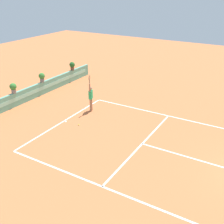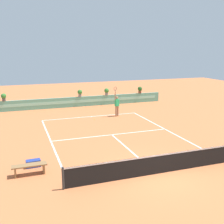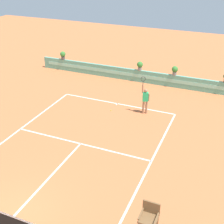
% 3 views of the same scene
% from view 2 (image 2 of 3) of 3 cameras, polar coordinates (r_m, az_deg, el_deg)
% --- Properties ---
extents(ground_plane, '(60.00, 60.00, 0.00)m').
position_cam_2_polar(ground_plane, '(18.65, 0.37, -5.06)').
color(ground_plane, '#C66B3D').
extents(court_lines, '(8.32, 11.94, 0.01)m').
position_cam_2_polar(court_lines, '(19.29, -0.36, -4.42)').
color(court_lines, white).
rests_on(court_lines, ground).
extents(net, '(8.92, 0.10, 1.00)m').
position_cam_2_polar(net, '(13.34, 9.30, -10.44)').
color(net, '#333333').
rests_on(net, ground).
extents(back_wall_barrier, '(18.00, 0.21, 1.00)m').
position_cam_2_polar(back_wall_barrier, '(28.22, -6.81, 2.13)').
color(back_wall_barrier, '#60A88E').
rests_on(back_wall_barrier, ground).
extents(bench_courtside, '(1.60, 0.44, 0.51)m').
position_cam_2_polar(bench_courtside, '(13.69, -16.60, -10.82)').
color(bench_courtside, olive).
rests_on(bench_courtside, ground).
extents(gear_bag, '(0.72, 0.40, 0.36)m').
position_cam_2_polar(gear_bag, '(14.57, -15.87, -10.12)').
color(gear_bag, navy).
rests_on(gear_bag, ground).
extents(tennis_player, '(0.59, 0.33, 2.58)m').
position_cam_2_polar(tennis_player, '(23.92, 1.01, 1.59)').
color(tennis_player, '#9E7051').
rests_on(tennis_player, ground).
extents(tennis_ball_near_baseline, '(0.07, 0.07, 0.07)m').
position_cam_2_polar(tennis_ball_near_baseline, '(22.97, -3.63, -1.51)').
color(tennis_ball_near_baseline, '#CCE033').
rests_on(tennis_ball_near_baseline, ground).
extents(potted_plant_far_left, '(0.48, 0.48, 0.72)m').
position_cam_2_polar(potted_plant_far_left, '(27.43, -21.38, 2.94)').
color(potted_plant_far_left, '#514C47').
rests_on(potted_plant_far_left, back_wall_barrier).
extents(potted_plant_right, '(0.48, 0.48, 0.72)m').
position_cam_2_polar(potted_plant_right, '(28.85, -1.12, 4.29)').
color(potted_plant_right, gray).
rests_on(potted_plant_right, back_wall_barrier).
extents(potted_plant_far_right, '(0.48, 0.48, 0.72)m').
position_cam_2_polar(potted_plant_far_right, '(30.25, 5.76, 4.63)').
color(potted_plant_far_right, brown).
rests_on(potted_plant_far_right, back_wall_barrier).
extents(potted_plant_centre, '(0.48, 0.48, 0.72)m').
position_cam_2_polar(potted_plant_centre, '(28.09, -6.62, 3.97)').
color(potted_plant_centre, gray).
rests_on(potted_plant_centre, back_wall_barrier).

